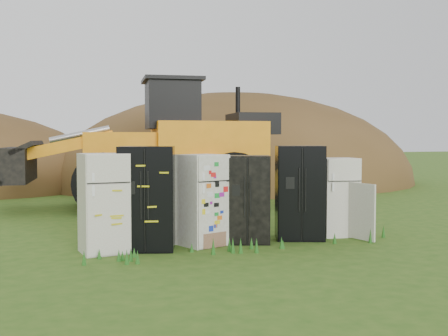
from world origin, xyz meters
The scene contains 9 objects.
ground centered at (0.00, 0.00, 0.00)m, with size 120.00×120.00×0.00m, color #2E5516.
fridge_leftmost centered at (-2.43, -0.02, 0.87)m, with size 0.77×0.74×1.75m, color silver, non-canonical shape.
fridge_black_side centered at (-1.66, -0.02, 0.93)m, with size 0.97×0.77×1.87m, color black, non-canonical shape.
fridge_sticker centered at (-0.59, 0.02, 0.85)m, with size 0.76×0.70×1.71m, color white, non-canonical shape.
fridge_dark_mid centered at (0.31, -0.01, 0.84)m, with size 0.86×0.70×1.68m, color black, non-canonical shape.
fridge_black_right centered at (1.44, -0.03, 0.93)m, with size 0.93×0.78×1.86m, color black, non-canonical shape.
fridge_open_door centered at (2.36, 0.02, 0.80)m, with size 0.73×0.67×1.60m, color silver, non-canonical shape.
wheel_loader centered at (-0.45, 6.08, 1.88)m, with size 7.75×3.14×3.75m, color orange, non-canonical shape.
dirt_mound_right centered at (5.31, 12.58, 0.00)m, with size 16.14×11.84×7.97m, color #483417.
Camera 1 is at (-3.93, -9.91, 2.00)m, focal length 45.00 mm.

